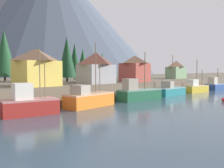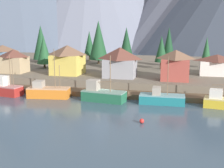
{
  "view_description": "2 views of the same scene",
  "coord_description": "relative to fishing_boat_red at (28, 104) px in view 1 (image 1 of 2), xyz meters",
  "views": [
    {
      "loc": [
        -34.82,
        -30.98,
        5.65
      ],
      "look_at": [
        -1.59,
        3.31,
        2.77
      ],
      "focal_mm": 39.8,
      "sensor_mm": 36.0,
      "label": 1
    },
    {
      "loc": [
        14.71,
        -57.32,
        14.58
      ],
      "look_at": [
        0.35,
        2.17,
        2.47
      ],
      "focal_mm": 49.49,
      "sensor_mm": 36.0,
      "label": 2
    }
  ],
  "objects": [
    {
      "name": "fishing_boat_orange",
      "position": [
        9.43,
        -0.03,
        -0.13
      ],
      "size": [
        8.5,
        4.01,
        9.68
      ],
      "rotation": [
        0.0,
        0.0,
        0.13
      ],
      "color": "#CC6B1E",
      "rests_on": "ground_plane"
    },
    {
      "name": "shoreline_bank",
      "position": [
        21.19,
        34.17,
        -0.09
      ],
      "size": [
        400.0,
        56.0,
        2.5
      ],
      "primitive_type": "cube",
      "color": "#665B4C",
      "rests_on": "ground_plane"
    },
    {
      "name": "fishing_boat_green",
      "position": [
        20.75,
        -0.13,
        -0.06
      ],
      "size": [
        8.55,
        4.32,
        8.74
      ],
      "rotation": [
        0.0,
        0.0,
        -0.14
      ],
      "color": "#1E5B3D",
      "rests_on": "ground_plane"
    },
    {
      "name": "conifer_far_left",
      "position": [
        10.18,
        34.16,
        8.28
      ],
      "size": [
        5.68,
        5.68,
        12.9
      ],
      "color": "#4C3823",
      "rests_on": "shoreline_bank"
    },
    {
      "name": "house_white",
      "position": [
        42.98,
        20.6,
        3.66
      ],
      "size": [
        8.08,
        5.49,
        4.89
      ],
      "color": "silver",
      "rests_on": "shoreline_bank"
    },
    {
      "name": "fishing_boat_yellow",
      "position": [
        42.44,
        0.15,
        -0.19
      ],
      "size": [
        7.03,
        3.78,
        7.9
      ],
      "rotation": [
        0.0,
        0.0,
        -0.14
      ],
      "color": "gold",
      "rests_on": "ground_plane"
    },
    {
      "name": "house_green",
      "position": [
        58.65,
        15.34,
        4.18
      ],
      "size": [
        7.06,
        4.2,
        5.91
      ],
      "color": "#6B8E66",
      "rests_on": "shoreline_bank"
    },
    {
      "name": "conifer_centre",
      "position": [
        41.17,
        32.33,
        6.12
      ],
      "size": [
        2.75,
        2.75,
        8.46
      ],
      "color": "#4C3823",
      "rests_on": "shoreline_bank"
    },
    {
      "name": "conifer_near_right",
      "position": [
        20.89,
        22.67,
        7.22
      ],
      "size": [
        4.6,
        4.6,
        11.05
      ],
      "color": "#4C3823",
      "rests_on": "shoreline_bank"
    },
    {
      "name": "house_red",
      "position": [
        33.75,
        11.89,
        4.48
      ],
      "size": [
        6.12,
        5.93,
        6.51
      ],
      "color": "#9E4238",
      "rests_on": "shoreline_bank"
    },
    {
      "name": "channel_buoy",
      "position": [
        29.94,
        -11.62,
        -0.99
      ],
      "size": [
        0.7,
        0.7,
        0.7
      ],
      "primitive_type": "sphere",
      "color": "red",
      "rests_on": "ground_plane"
    },
    {
      "name": "ground_plane",
      "position": [
        21.19,
        22.17,
        -1.84
      ],
      "size": [
        400.0,
        400.0,
        1.0
      ],
      "primitive_type": "cube",
      "color": "#384C5B"
    },
    {
      "name": "dock",
      "position": [
        21.19,
        4.16,
        -0.84
      ],
      "size": [
        80.0,
        4.0,
        1.6
      ],
      "color": "brown",
      "rests_on": "ground_plane"
    },
    {
      "name": "house_yellow",
      "position": [
        8.28,
        13.88,
        4.7
      ],
      "size": [
        7.18,
        7.19,
        6.93
      ],
      "color": "gold",
      "rests_on": "shoreline_bank"
    },
    {
      "name": "mountain_far_ridge",
      "position": [
        78.9,
        128.27,
        40.08
      ],
      "size": [
        148.78,
        148.78,
        82.85
      ],
      "primitive_type": "cone",
      "color": "#475160",
      "rests_on": "ground_plane"
    },
    {
      "name": "fishing_boat_blue",
      "position": [
        53.92,
        0.31,
        -0.2
      ],
      "size": [
        6.38,
        3.42,
        5.86
      ],
      "rotation": [
        0.0,
        0.0,
        -0.05
      ],
      "color": "navy",
      "rests_on": "ground_plane"
    },
    {
      "name": "fishing_boat_teal",
      "position": [
        31.85,
        0.41,
        -0.31
      ],
      "size": [
        8.26,
        3.2,
        8.65
      ],
      "rotation": [
        0.0,
        0.0,
        0.03
      ],
      "color": "#196B70",
      "rests_on": "ground_plane"
    },
    {
      "name": "conifer_near_left",
      "position": [
        30.95,
        33.53,
        7.66
      ],
      "size": [
        3.66,
        3.66,
        11.08
      ],
      "color": "#4C3823",
      "rests_on": "shoreline_bank"
    },
    {
      "name": "house_grey",
      "position": [
        21.46,
        12.32,
        4.64
      ],
      "size": [
        7.35,
        5.67,
        6.79
      ],
      "color": "gray",
      "rests_on": "shoreline_bank"
    },
    {
      "name": "conifer_mid_left",
      "position": [
        19.05,
        33.76,
        6.5
      ],
      "size": [
        2.79,
        2.79,
        8.98
      ],
      "color": "#4C3823",
      "rests_on": "shoreline_bank"
    },
    {
      "name": "fishing_boat_red",
      "position": [
        0.0,
        0.0,
        0.0
      ],
      "size": [
        7.11,
        4.04,
        8.33
      ],
      "rotation": [
        0.0,
        0.0,
        -0.16
      ],
      "color": "maroon",
      "rests_on": "ground_plane"
    },
    {
      "name": "conifer_far_right",
      "position": [
        29.41,
        27.46,
        6.5
      ],
      "size": [
        3.4,
        3.4,
        8.78
      ],
      "color": "#4C3823",
      "rests_on": "shoreline_bank"
    }
  ]
}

